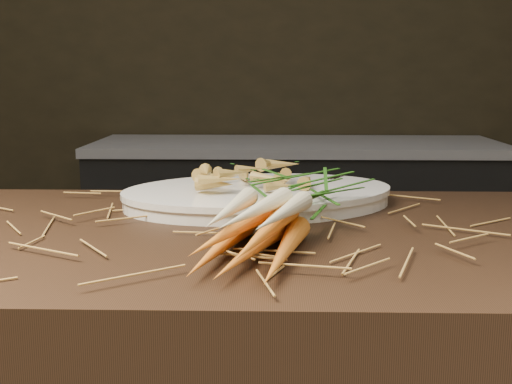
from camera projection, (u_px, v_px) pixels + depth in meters
back_counter at (296, 232)px, 2.96m from camera, size 1.82×0.62×0.84m
straw_bedding at (154, 225)px, 1.03m from camera, size 1.40×0.60×0.02m
root_veg_bunch at (280, 208)px, 0.98m from camera, size 0.27×0.51×0.09m
serving_platter at (259, 198)px, 1.22m from camera, size 0.58×0.46×0.03m
roasted_veg_heap at (259, 176)px, 1.21m from camera, size 0.29×0.24×0.06m
serving_fork at (353, 188)px, 1.23m from camera, size 0.11×0.18×0.00m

